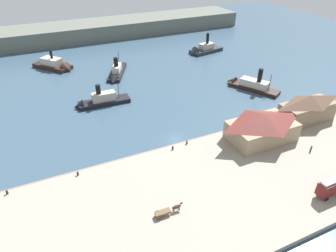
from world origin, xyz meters
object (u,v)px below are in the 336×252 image
at_px(mooring_post_east, 187,142).
at_px(pedestrian_standing_center, 311,149).
at_px(horse_cart, 168,210).
at_px(ferry_moored_west, 203,50).
at_px(ferry_moored_east, 249,85).
at_px(ferry_shed_customs_shed, 262,127).
at_px(ferry_near_quay, 116,73).
at_px(ferry_outer_harbor, 56,66).
at_px(ferry_mid_harbor, 98,101).
at_px(ferry_shed_west_terminal, 308,108).
at_px(mooring_post_center_east, 7,192).
at_px(mooring_post_west, 173,148).
at_px(mooring_post_center_west, 78,174).

bearing_deg(mooring_post_east, pedestrian_standing_center, -30.47).
xyz_separation_m(horse_cart, ferry_moored_west, (57.73, 85.29, -0.76)).
bearing_deg(ferry_moored_east, horse_cart, -140.91).
xyz_separation_m(ferry_shed_customs_shed, ferry_near_quay, (-22.66, 61.61, -4.00)).
xyz_separation_m(ferry_near_quay, ferry_outer_harbor, (-20.93, 18.18, 0.30)).
bearing_deg(ferry_mid_harbor, horse_cart, -88.69).
height_order(ferry_moored_west, ferry_mid_harbor, ferry_moored_west).
height_order(horse_cart, ferry_outer_harbor, ferry_outer_harbor).
xyz_separation_m(mooring_post_east, ferry_outer_harbor, (-24.25, 73.51, -0.19)).
bearing_deg(ferry_shed_west_terminal, horse_cart, -163.42).
relative_size(horse_cart, pedestrian_standing_center, 3.43).
bearing_deg(pedestrian_standing_center, ferry_near_quay, 113.34).
bearing_deg(mooring_post_center_east, ferry_moored_west, 37.15).
relative_size(ferry_shed_west_terminal, ferry_outer_harbor, 0.92).
height_order(mooring_post_east, ferry_near_quay, ferry_near_quay).
relative_size(mooring_post_west, ferry_outer_harbor, 0.05).
bearing_deg(ferry_moored_east, ferry_shed_west_terminal, -90.65).
xyz_separation_m(ferry_shed_west_terminal, mooring_post_east, (-37.95, 3.98, -3.76)).
distance_m(mooring_post_east, ferry_moored_west, 78.57).
distance_m(horse_cart, ferry_outer_harbor, 93.64).
relative_size(ferry_shed_customs_shed, ferry_near_quay, 0.85).
relative_size(mooring_post_center_east, ferry_mid_harbor, 0.05).
bearing_deg(mooring_post_center_west, ferry_outer_harbor, 86.48).
bearing_deg(horse_cart, ferry_shed_customs_shed, 21.48).
bearing_deg(ferry_outer_harbor, mooring_post_center_east, -104.82).
distance_m(pedestrian_standing_center, mooring_post_east, 31.97).
relative_size(ferry_shed_customs_shed, pedestrian_standing_center, 10.21).
distance_m(mooring_post_west, ferry_near_quay, 55.98).
bearing_deg(mooring_post_east, ferry_near_quay, 93.44).
distance_m(mooring_post_center_east, ferry_moored_west, 109.02).
height_order(pedestrian_standing_center, ferry_moored_west, ferry_moored_west).
relative_size(pedestrian_standing_center, ferry_outer_harbor, 0.10).
distance_m(ferry_shed_west_terminal, mooring_post_west, 42.72).
bearing_deg(ferry_mid_harbor, pedestrian_standing_center, -49.12).
bearing_deg(horse_cart, pedestrian_standing_center, 4.63).
xyz_separation_m(mooring_post_west, ferry_near_quay, (1.14, 55.97, -0.48)).
bearing_deg(ferry_mid_harbor, ferry_shed_customs_shed, -48.81).
distance_m(ferry_shed_west_terminal, ferry_moored_east, 27.57).
height_order(mooring_post_center_east, ferry_moored_west, ferry_moored_west).
distance_m(ferry_near_quay, ferry_outer_harbor, 27.72).
bearing_deg(ferry_moored_west, ferry_shed_customs_shed, -108.32).
bearing_deg(ferry_near_quay, ferry_outer_harbor, 139.02).
bearing_deg(ferry_near_quay, mooring_post_west, -91.17).
distance_m(mooring_post_center_west, ferry_moored_east, 71.13).
distance_m(mooring_post_west, mooring_post_center_west, 24.33).
bearing_deg(pedestrian_standing_center, mooring_post_west, 154.06).
height_order(mooring_post_center_west, mooring_post_center_east, same).
bearing_deg(ferry_outer_harbor, ferry_moored_east, -38.77).
height_order(horse_cart, mooring_post_center_west, horse_cart).
relative_size(ferry_mid_harbor, ferry_moored_east, 0.94).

